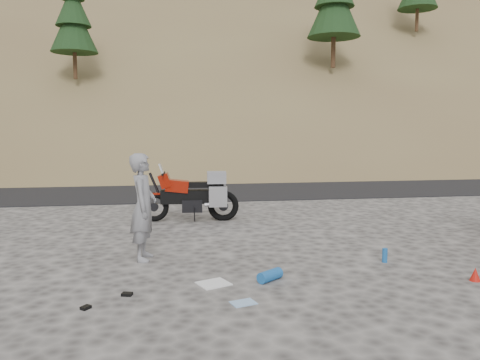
% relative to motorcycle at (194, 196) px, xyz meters
% --- Properties ---
extents(ground, '(140.00, 140.00, 0.00)m').
position_rel_motorcycle_xyz_m(ground, '(-0.45, -2.96, -0.57)').
color(ground, '#423F3D').
rests_on(ground, ground).
extents(road, '(120.00, 7.00, 0.05)m').
position_rel_motorcycle_xyz_m(road, '(-0.45, 6.04, -0.57)').
color(road, black).
rests_on(road, ground).
extents(hillside, '(120.00, 73.00, 46.72)m').
position_rel_motorcycle_xyz_m(hillside, '(-0.50, 37.92, 10.51)').
color(hillside, brown).
rests_on(hillside, ground).
extents(motorcycle, '(2.23, 0.73, 1.33)m').
position_rel_motorcycle_xyz_m(motorcycle, '(0.00, 0.00, 0.00)').
color(motorcycle, black).
rests_on(motorcycle, ground).
extents(man, '(0.47, 0.66, 1.69)m').
position_rel_motorcycle_xyz_m(man, '(-0.96, -2.99, -0.57)').
color(man, gray).
rests_on(man, ground).
extents(gear_white_cloth, '(0.50, 0.48, 0.01)m').
position_rel_motorcycle_xyz_m(gear_white_cloth, '(0.01, -4.35, -0.56)').
color(gear_white_cloth, white).
rests_on(gear_white_cloth, ground).
extents(gear_blue_mat, '(0.40, 0.36, 0.15)m').
position_rel_motorcycle_xyz_m(gear_blue_mat, '(0.79, -4.35, -0.49)').
color(gear_blue_mat, '#1B5BA6').
rests_on(gear_blue_mat, ground).
extents(gear_bottle, '(0.11, 0.11, 0.22)m').
position_rel_motorcycle_xyz_m(gear_bottle, '(2.75, -3.74, -0.46)').
color(gear_bottle, '#1B5BA6').
rests_on(gear_bottle, ground).
extents(gear_funnel, '(0.16, 0.16, 0.18)m').
position_rel_motorcycle_xyz_m(gear_funnel, '(3.57, -4.77, -0.47)').
color(gear_funnel, red).
rests_on(gear_funnel, ground).
extents(gear_glove_a, '(0.15, 0.12, 0.04)m').
position_rel_motorcycle_xyz_m(gear_glove_a, '(-1.10, -4.62, -0.55)').
color(gear_glove_a, black).
rests_on(gear_glove_a, ground).
extents(gear_glove_b, '(0.13, 0.14, 0.04)m').
position_rel_motorcycle_xyz_m(gear_glove_b, '(-1.54, -4.99, -0.55)').
color(gear_glove_b, black).
rests_on(gear_glove_b, ground).
extents(gear_blue_cloth, '(0.34, 0.29, 0.01)m').
position_rel_motorcycle_xyz_m(gear_blue_cloth, '(0.30, -5.10, -0.56)').
color(gear_blue_cloth, '#93BAE3').
rests_on(gear_blue_cloth, ground).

